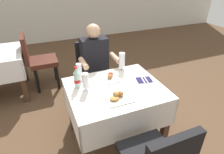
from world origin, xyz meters
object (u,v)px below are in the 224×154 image
(chair_far_diner_seat, at_px, (94,71))
(background_chair_right, at_px, (37,59))
(beer_glass_right, at_px, (86,82))
(beer_glass_left, at_px, (79,72))
(seated_diner_far, at_px, (96,64))
(cola_bottle_primary, at_px, (77,79))
(plate_far_diner, at_px, (111,77))
(beer_glass_middle, at_px, (122,61))
(main_dining_table, at_px, (115,101))
(napkin_cutlery_set, at_px, (144,80))
(plate_near_camera, at_px, (118,96))

(chair_far_diner_seat, xyz_separation_m, background_chair_right, (-0.74, 0.78, 0.00))
(chair_far_diner_seat, relative_size, beer_glass_right, 4.88)
(chair_far_diner_seat, bearing_deg, beer_glass_right, -112.52)
(beer_glass_right, xyz_separation_m, background_chair_right, (-0.44, 1.52, -0.30))
(beer_glass_left, bearing_deg, seated_diner_far, 52.39)
(beer_glass_right, height_order, background_chair_right, background_chair_right)
(cola_bottle_primary, bearing_deg, plate_far_diner, 5.80)
(plate_far_diner, distance_m, beer_glass_middle, 0.27)
(seated_diner_far, distance_m, beer_glass_right, 0.72)
(main_dining_table, distance_m, beer_glass_middle, 0.52)
(seated_diner_far, bearing_deg, beer_glass_middle, -56.81)
(napkin_cutlery_set, relative_size, background_chair_right, 0.20)
(napkin_cutlery_set, bearing_deg, main_dining_table, -176.69)
(seated_diner_far, distance_m, beer_glass_middle, 0.45)
(chair_far_diner_seat, height_order, napkin_cutlery_set, chair_far_diner_seat)
(chair_far_diner_seat, bearing_deg, cola_bottle_primary, -120.11)
(seated_diner_far, bearing_deg, main_dining_table, -90.56)
(cola_bottle_primary, bearing_deg, beer_glass_right, -51.30)
(beer_glass_middle, distance_m, beer_glass_right, 0.61)
(beer_glass_middle, height_order, cola_bottle_primary, cola_bottle_primary)
(beer_glass_left, relative_size, beer_glass_middle, 0.96)
(plate_far_diner, distance_m, cola_bottle_primary, 0.42)
(main_dining_table, bearing_deg, beer_glass_right, 165.81)
(background_chair_right, bearing_deg, main_dining_table, -65.02)
(beer_glass_left, bearing_deg, beer_glass_right, -85.60)
(seated_diner_far, height_order, plate_far_diner, seated_diner_far)
(cola_bottle_primary, bearing_deg, seated_diner_far, 54.64)
(chair_far_diner_seat, xyz_separation_m, seated_diner_far, (0.01, -0.11, 0.16))
(main_dining_table, height_order, cola_bottle_primary, cola_bottle_primary)
(plate_far_diner, bearing_deg, plate_near_camera, -103.12)
(beer_glass_middle, distance_m, napkin_cutlery_set, 0.38)
(main_dining_table, bearing_deg, cola_bottle_primary, 156.25)
(plate_near_camera, xyz_separation_m, cola_bottle_primary, (-0.32, 0.35, 0.09))
(beer_glass_middle, relative_size, beer_glass_right, 1.15)
(plate_far_diner, bearing_deg, napkin_cutlery_set, -29.22)
(beer_glass_left, xyz_separation_m, cola_bottle_primary, (-0.06, -0.11, -0.01))
(beer_glass_middle, distance_m, cola_bottle_primary, 0.64)
(background_chair_right, bearing_deg, beer_glass_right, -73.94)
(cola_bottle_primary, relative_size, napkin_cutlery_set, 1.26)
(cola_bottle_primary, bearing_deg, main_dining_table, -23.75)
(chair_far_diner_seat, bearing_deg, beer_glass_middle, -62.78)
(main_dining_table, bearing_deg, plate_far_diner, 80.25)
(main_dining_table, distance_m, plate_near_camera, 0.28)
(beer_glass_middle, bearing_deg, background_chair_right, 128.34)
(background_chair_right, bearing_deg, napkin_cutlery_set, -54.75)
(chair_far_diner_seat, distance_m, beer_glass_left, 0.70)
(main_dining_table, relative_size, plate_far_diner, 4.14)
(napkin_cutlery_set, bearing_deg, cola_bottle_primary, 169.04)
(seated_diner_far, xyz_separation_m, cola_bottle_primary, (-0.38, -0.54, 0.15))
(main_dining_table, height_order, plate_near_camera, plate_near_camera)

